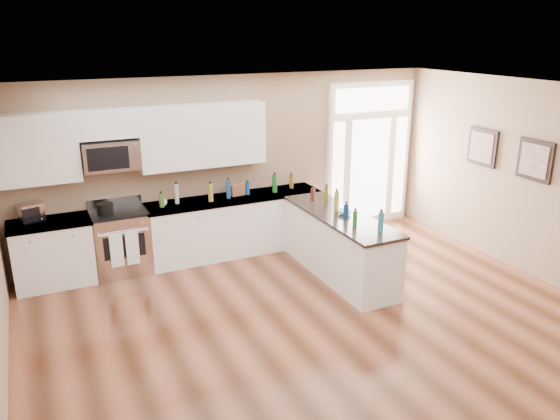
% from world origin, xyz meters
% --- Properties ---
extents(ground, '(8.00, 8.00, 0.00)m').
position_xyz_m(ground, '(0.00, 0.00, 0.00)').
color(ground, '#462313').
extents(room_shell, '(8.00, 8.00, 8.00)m').
position_xyz_m(room_shell, '(0.00, 0.00, 1.71)').
color(room_shell, '#987A60').
rests_on(room_shell, ground).
extents(back_cabinet_left, '(1.10, 0.66, 0.94)m').
position_xyz_m(back_cabinet_left, '(-2.87, 3.69, 0.44)').
color(back_cabinet_left, white).
rests_on(back_cabinet_left, ground).
extents(back_cabinet_right, '(2.85, 0.66, 0.94)m').
position_xyz_m(back_cabinet_right, '(-0.16, 3.69, 0.44)').
color(back_cabinet_right, white).
rests_on(back_cabinet_right, ground).
extents(peninsula_cabinet, '(0.69, 2.32, 0.94)m').
position_xyz_m(peninsula_cabinet, '(0.93, 2.24, 0.43)').
color(peninsula_cabinet, white).
rests_on(peninsula_cabinet, ground).
extents(upper_cabinet_left, '(1.04, 0.33, 0.95)m').
position_xyz_m(upper_cabinet_left, '(-2.88, 3.83, 1.93)').
color(upper_cabinet_left, white).
rests_on(upper_cabinet_left, room_shell).
extents(upper_cabinet_right, '(1.94, 0.33, 0.95)m').
position_xyz_m(upper_cabinet_right, '(-0.57, 3.83, 1.93)').
color(upper_cabinet_right, white).
rests_on(upper_cabinet_right, room_shell).
extents(upper_cabinet_short, '(0.82, 0.33, 0.40)m').
position_xyz_m(upper_cabinet_short, '(-1.95, 3.83, 2.20)').
color(upper_cabinet_short, white).
rests_on(upper_cabinet_short, room_shell).
extents(microwave, '(0.78, 0.41, 0.42)m').
position_xyz_m(microwave, '(-1.95, 3.80, 1.76)').
color(microwave, silver).
rests_on(microwave, room_shell).
extents(entry_door, '(1.70, 0.10, 2.60)m').
position_xyz_m(entry_door, '(2.55, 3.95, 1.30)').
color(entry_door, white).
rests_on(entry_door, ground).
extents(wall_art_near, '(0.05, 0.58, 0.58)m').
position_xyz_m(wall_art_near, '(3.47, 2.20, 1.70)').
color(wall_art_near, black).
rests_on(wall_art_near, room_shell).
extents(wall_art_far, '(0.05, 0.58, 0.58)m').
position_xyz_m(wall_art_far, '(3.47, 1.20, 1.70)').
color(wall_art_far, black).
rests_on(wall_art_far, room_shell).
extents(kitchen_range, '(0.79, 0.70, 1.08)m').
position_xyz_m(kitchen_range, '(-1.94, 3.69, 0.48)').
color(kitchen_range, silver).
rests_on(kitchen_range, ground).
extents(stockpot, '(0.28, 0.28, 0.17)m').
position_xyz_m(stockpot, '(-2.12, 3.65, 1.04)').
color(stockpot, black).
rests_on(stockpot, kitchen_range).
extents(toaster_oven, '(0.36, 0.32, 0.26)m').
position_xyz_m(toaster_oven, '(-3.08, 3.80, 1.07)').
color(toaster_oven, silver).
rests_on(toaster_oven, back_cabinet_left).
extents(cardboard_box, '(0.24, 0.19, 0.18)m').
position_xyz_m(cardboard_box, '(-0.07, 3.78, 1.03)').
color(cardboard_box, brown).
rests_on(cardboard_box, back_cabinet_right).
extents(bowl_left, '(0.18, 0.18, 0.04)m').
position_xyz_m(bowl_left, '(-3.02, 3.78, 0.96)').
color(bowl_left, white).
rests_on(bowl_left, back_cabinet_left).
extents(bowl_peninsula, '(0.25, 0.25, 0.06)m').
position_xyz_m(bowl_peninsula, '(0.98, 2.22, 0.97)').
color(bowl_peninsula, white).
rests_on(bowl_peninsula, peninsula_cabinet).
extents(cup_counter, '(0.14, 0.14, 0.09)m').
position_xyz_m(cup_counter, '(-1.27, 3.72, 0.99)').
color(cup_counter, white).
rests_on(cup_counter, back_cabinet_right).
extents(counter_bottles, '(2.40, 2.44, 0.31)m').
position_xyz_m(counter_bottles, '(0.30, 3.03, 1.07)').
color(counter_bottles, '#19591E').
rests_on(counter_bottles, back_cabinet_right).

